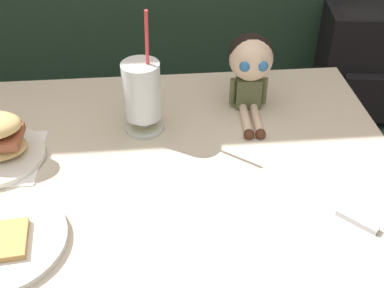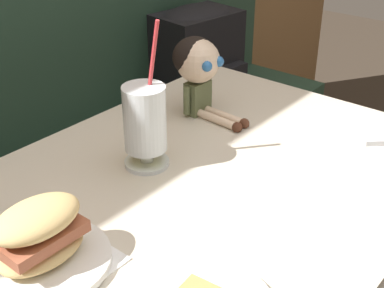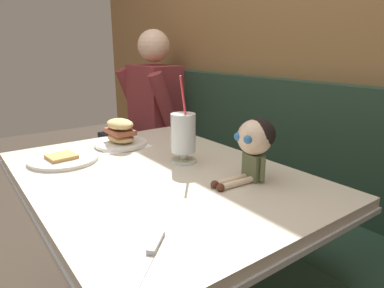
# 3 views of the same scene
# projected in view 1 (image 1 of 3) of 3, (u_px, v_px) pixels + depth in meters

# --- Properties ---
(booth_bench) EXTENTS (2.60, 0.48, 1.00)m
(booth_bench) POSITION_uv_depth(u_px,v_px,m) (158.00, 141.00, 1.85)
(booth_bench) COLOR #233D2D
(booth_bench) RESTS_ON ground
(diner_table) EXTENTS (1.11, 0.81, 0.74)m
(diner_table) POSITION_uv_depth(u_px,v_px,m) (163.00, 222.00, 1.22)
(diner_table) COLOR beige
(diner_table) RESTS_ON ground
(toast_plate) EXTENTS (0.25, 0.25, 0.03)m
(toast_plate) POSITION_uv_depth(u_px,v_px,m) (2.00, 242.00, 0.89)
(toast_plate) COLOR white
(toast_plate) RESTS_ON diner_table
(milkshake_glass) EXTENTS (0.10, 0.10, 0.32)m
(milkshake_glass) POSITION_uv_depth(u_px,v_px,m) (144.00, 93.00, 1.14)
(milkshake_glass) COLOR silver
(milkshake_glass) RESTS_ON diner_table
(butter_knife) EXTENTS (0.18, 0.18, 0.01)m
(butter_knife) POSITION_uv_depth(u_px,v_px,m) (376.00, 230.00, 0.92)
(butter_knife) COLOR silver
(butter_knife) RESTS_ON diner_table
(seated_doll) EXTENTS (0.12, 0.22, 0.20)m
(seated_doll) POSITION_uv_depth(u_px,v_px,m) (253.00, 63.00, 1.20)
(seated_doll) COLOR #5B6642
(seated_doll) RESTS_ON diner_table
(backpack) EXTENTS (0.32, 0.28, 0.41)m
(backpack) POSITION_uv_depth(u_px,v_px,m) (367.00, 58.00, 1.68)
(backpack) COLOR black
(backpack) RESTS_ON booth_bench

